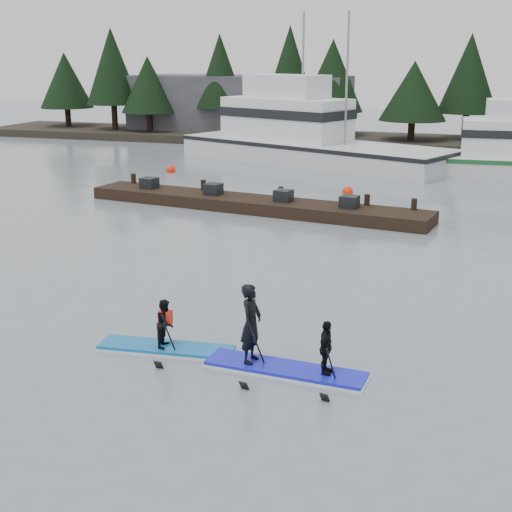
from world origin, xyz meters
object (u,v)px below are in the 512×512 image
(paddleboard_solo, at_px, (166,335))
(paddleboard_duo, at_px, (278,344))
(floating_dock, at_px, (253,204))
(fishing_boat_large, at_px, (306,150))

(paddleboard_solo, bearing_deg, paddleboard_duo, -11.21)
(floating_dock, distance_m, paddleboard_duo, 16.72)
(paddleboard_solo, distance_m, paddleboard_duo, 2.82)
(paddleboard_duo, bearing_deg, fishing_boat_large, 106.80)
(fishing_boat_large, distance_m, floating_dock, 15.09)
(fishing_boat_large, height_order, paddleboard_duo, fishing_boat_large)
(paddleboard_solo, height_order, paddleboard_duo, paddleboard_duo)
(fishing_boat_large, distance_m, paddleboard_duo, 31.52)
(floating_dock, xyz_separation_m, paddleboard_solo, (3.05, -15.40, 0.11))
(floating_dock, relative_size, paddleboard_solo, 4.94)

